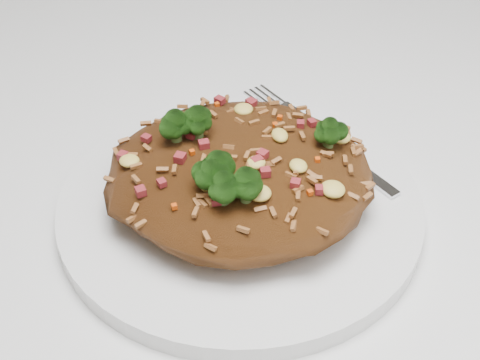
{
  "coord_description": "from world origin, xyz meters",
  "views": [
    {
      "loc": [
        -0.05,
        -0.28,
        1.06
      ],
      "look_at": [
        -0.06,
        0.05,
        0.78
      ],
      "focal_mm": 50.0,
      "sensor_mm": 36.0,
      "label": 1
    }
  ],
  "objects_px": {
    "plate": "(240,205)",
    "fried_rice": "(239,165)",
    "fork": "(324,142)",
    "dining_table": "(323,355)"
  },
  "relations": [
    {
      "from": "dining_table",
      "to": "plate",
      "type": "distance_m",
      "value": 0.13
    },
    {
      "from": "dining_table",
      "to": "fried_rice",
      "type": "bearing_deg",
      "value": 140.91
    },
    {
      "from": "plate",
      "to": "fried_rice",
      "type": "distance_m",
      "value": 0.04
    },
    {
      "from": "fork",
      "to": "fried_rice",
      "type": "bearing_deg",
      "value": -82.15
    },
    {
      "from": "plate",
      "to": "fork",
      "type": "height_order",
      "value": "fork"
    },
    {
      "from": "plate",
      "to": "fork",
      "type": "distance_m",
      "value": 0.09
    },
    {
      "from": "fried_rice",
      "to": "fork",
      "type": "relative_size",
      "value": 1.27
    },
    {
      "from": "fried_rice",
      "to": "fork",
      "type": "bearing_deg",
      "value": 45.44
    },
    {
      "from": "fried_rice",
      "to": "fork",
      "type": "xyz_separation_m",
      "value": [
        0.06,
        0.06,
        -0.03
      ]
    },
    {
      "from": "fried_rice",
      "to": "dining_table",
      "type": "bearing_deg",
      "value": -39.09
    }
  ]
}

